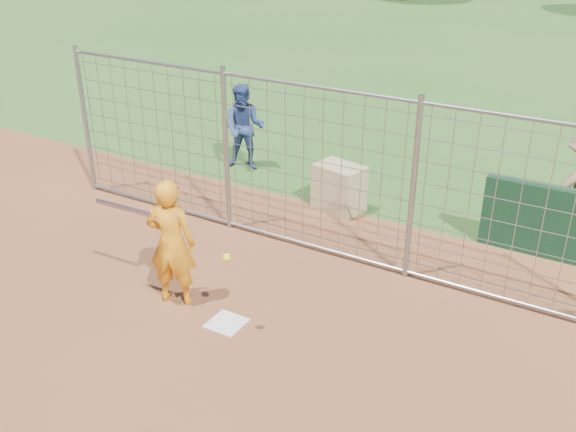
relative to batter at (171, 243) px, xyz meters
The scene contains 8 objects.
ground 1.23m from the batter, ahead, with size 100.00×100.00×0.00m, color #2D591E.
home_plate 1.23m from the batter, ahead, with size 0.43×0.43×0.02m, color silver.
dugout_wall 5.67m from the batter, 40.89° to the left, with size 2.60×0.20×1.10m, color #11381E.
batter is the anchor object (origin of this frame).
bystander_a 4.74m from the batter, 112.73° to the left, with size 0.81×0.63×1.67m, color navy.
equipment_bin 3.67m from the batter, 80.60° to the left, with size 0.80×0.55×0.80m, color tan.
equipment_in_play 0.50m from the batter, 113.80° to the right, with size 2.00×0.13×0.37m.
backstop_fence 2.31m from the batter, 67.38° to the left, with size 9.08×0.08×2.60m.
Camera 1 is at (3.99, -5.49, 4.71)m, focal length 40.00 mm.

